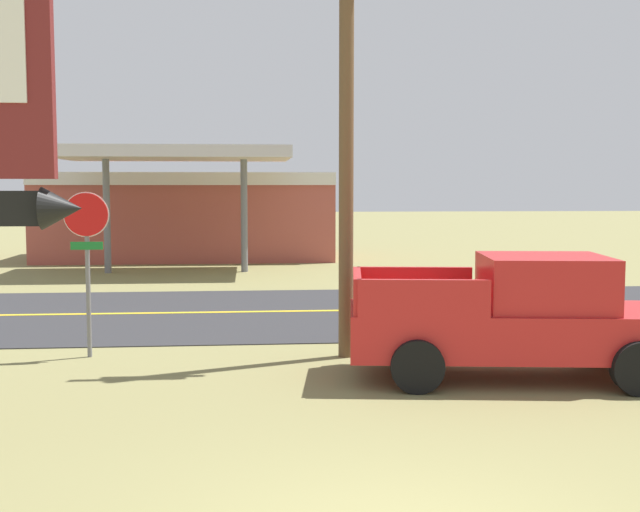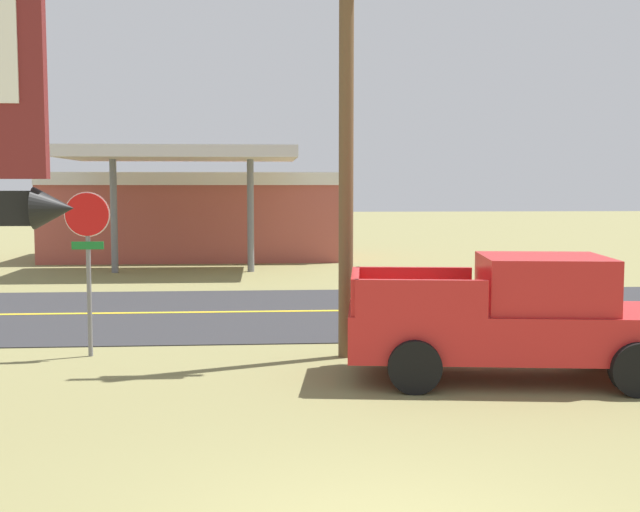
% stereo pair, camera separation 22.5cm
% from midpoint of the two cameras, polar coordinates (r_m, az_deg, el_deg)
% --- Properties ---
extents(road_asphalt, '(140.00, 8.00, 0.02)m').
position_cam_midpoint_polar(road_asphalt, '(19.53, -0.73, -3.97)').
color(road_asphalt, '#2B2B2D').
rests_on(road_asphalt, ground).
extents(road_centre_line, '(126.00, 0.20, 0.01)m').
position_cam_midpoint_polar(road_centre_line, '(19.53, -0.73, -3.93)').
color(road_centre_line, gold).
rests_on(road_centre_line, road_asphalt).
extents(stop_sign, '(0.80, 0.08, 2.95)m').
position_cam_midpoint_polar(stop_sign, '(14.77, -15.77, 0.83)').
color(stop_sign, slate).
rests_on(stop_sign, ground).
extents(utility_pole, '(1.77, 0.26, 8.24)m').
position_cam_midpoint_polar(utility_pole, '(14.24, 2.34, 10.41)').
color(utility_pole, brown).
rests_on(utility_pole, ground).
extents(gas_station, '(12.00, 11.50, 4.40)m').
position_cam_midpoint_polar(gas_station, '(34.41, -8.65, 3.08)').
color(gas_station, '#A84C42').
rests_on(gas_station, ground).
extents(pickup_red_parked_on_lawn, '(5.41, 2.73, 1.96)m').
position_cam_midpoint_polar(pickup_red_parked_on_lawn, '(13.07, 14.38, -4.35)').
color(pickup_red_parked_on_lawn, red).
rests_on(pickup_red_parked_on_lawn, ground).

